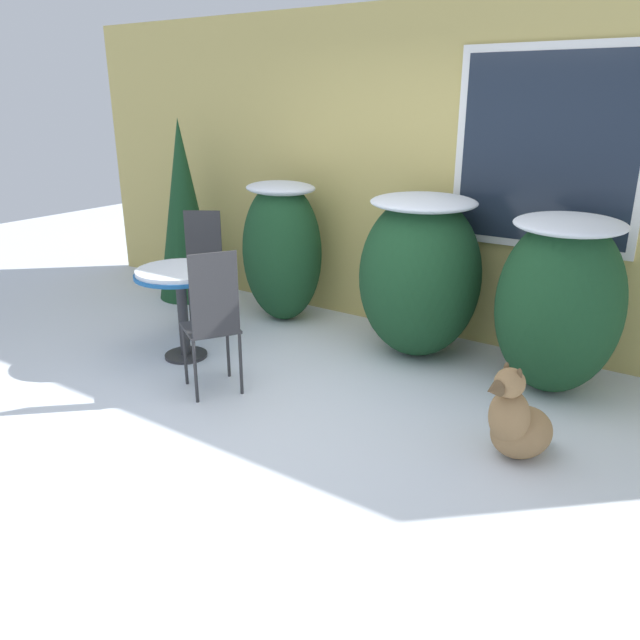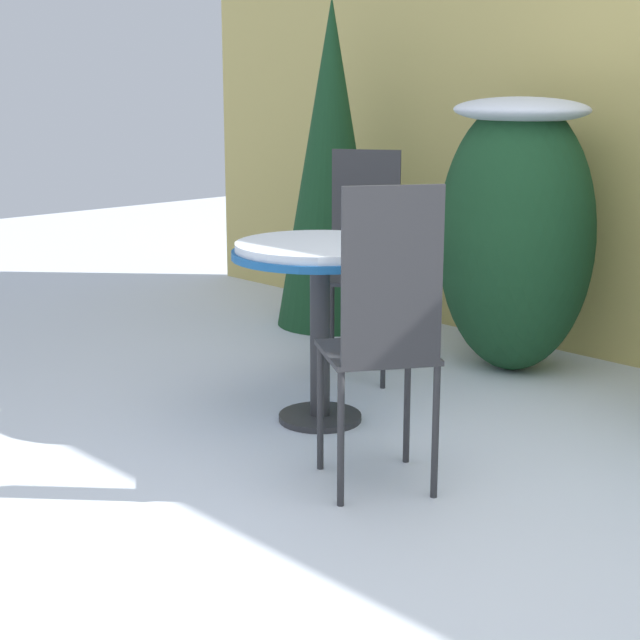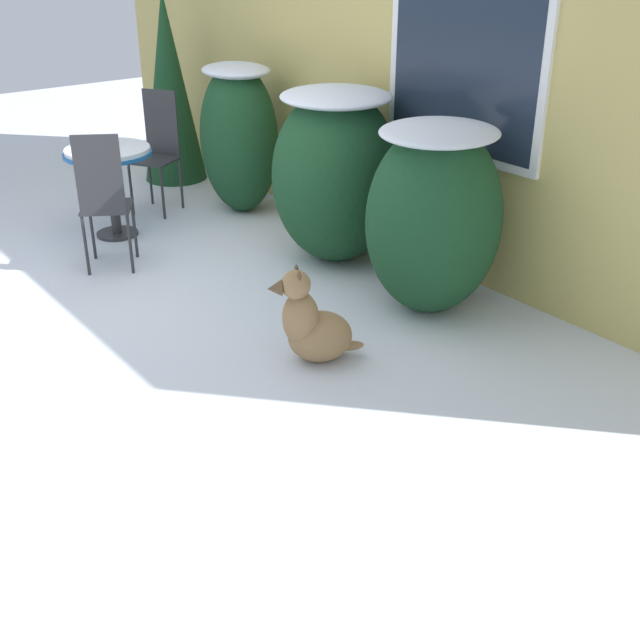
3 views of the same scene
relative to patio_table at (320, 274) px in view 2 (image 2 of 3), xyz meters
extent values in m
plane|color=silver|center=(1.27, -0.50, -0.62)|extent=(16.00, 16.00, 0.00)
ellipsoid|color=#194223|center=(0.10, 1.20, 0.03)|extent=(0.78, 0.65, 1.31)
ellipsoid|color=silver|center=(0.10, 1.20, 0.63)|extent=(0.67, 0.56, 0.12)
cone|color=#194223|center=(-1.17, 1.21, 0.30)|extent=(0.62, 0.62, 1.83)
cylinder|color=#2D2D30|center=(0.00, 0.00, -0.61)|extent=(0.35, 0.35, 0.03)
cylinder|color=#2D2D30|center=(0.00, 0.00, -0.26)|extent=(0.08, 0.08, 0.66)
cylinder|color=#195699|center=(0.00, 0.00, 0.08)|extent=(0.71, 0.71, 0.03)
cylinder|color=silver|center=(0.00, 0.00, 0.11)|extent=(0.68, 0.68, 0.03)
cube|color=#2D2D30|center=(-0.34, 0.57, -0.14)|extent=(0.50, 0.50, 0.02)
cube|color=#2D2D30|center=(-0.43, 0.71, 0.15)|extent=(0.29, 0.19, 0.58)
cylinder|color=#2D2D30|center=(-0.40, 0.34, -0.39)|extent=(0.02, 0.02, 0.47)
cylinder|color=#2D2D30|center=(-0.12, 0.51, -0.39)|extent=(0.02, 0.02, 0.47)
cylinder|color=#2D2D30|center=(-0.57, 0.62, -0.39)|extent=(0.02, 0.02, 0.47)
cylinder|color=#2D2D30|center=(-0.29, 0.79, -0.39)|extent=(0.02, 0.02, 0.47)
cube|color=#2D2D30|center=(0.61, -0.31, -0.14)|extent=(0.50, 0.50, 0.02)
cube|color=#2D2D30|center=(0.76, -0.40, 0.15)|extent=(0.19, 0.29, 0.58)
cylinder|color=#2D2D30|center=(0.56, -0.09, -0.39)|extent=(0.02, 0.02, 0.47)
cylinder|color=#2D2D30|center=(0.38, -0.36, -0.39)|extent=(0.02, 0.02, 0.47)
cylinder|color=#2D2D30|center=(0.83, -0.26, -0.39)|extent=(0.02, 0.02, 0.47)
cylinder|color=#2D2D30|center=(0.66, -0.54, -0.39)|extent=(0.02, 0.02, 0.47)
camera|label=1|loc=(3.58, -3.30, 1.41)|focal=35.00mm
camera|label=2|loc=(2.81, -2.68, 0.76)|focal=55.00mm
camera|label=3|loc=(6.13, -2.56, 1.80)|focal=45.00mm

